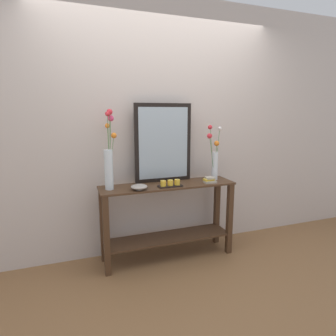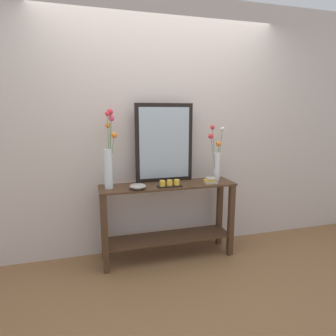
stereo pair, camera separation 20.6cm
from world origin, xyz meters
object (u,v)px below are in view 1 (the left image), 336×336
Objects in this scene: candle_tray at (170,184)px; mirror_leaning at (163,143)px; vase_right at (214,158)px; tall_vase_left at (109,159)px; console_table at (168,213)px; decorative_bowl at (139,187)px; book_stack at (210,180)px.

mirror_leaning is at bearing 87.37° from candle_tray.
vase_right is at bearing -11.58° from mirror_leaning.
vase_right is at bearing 0.12° from tall_vase_left.
mirror_leaning reaches higher than console_table.
mirror_leaning reaches higher than tall_vase_left.
mirror_leaning is at bearing 37.41° from decorative_bowl.
vase_right is 3.70× the size of decorative_bowl.
candle_tray reaches higher than console_table.
vase_right is 0.61m from candle_tray.
tall_vase_left reaches higher than vase_right.
vase_right reaches higher than candle_tray.
book_stack reaches higher than decorative_bowl.
mirror_leaning is at bearing 168.42° from vase_right.
mirror_leaning is 6.34× the size of book_stack.
vase_right is at bearing 13.13° from candle_tray.
mirror_leaning is at bearing 11.09° from tall_vase_left.
console_table is at bearing 17.96° from decorative_bowl.
candle_tray is at bearing -96.13° from console_table.
candle_tray is 0.32m from decorative_bowl.
tall_vase_left is at bearing -179.88° from vase_right.
vase_right is (0.55, -0.11, -0.17)m from mirror_leaning.
decorative_bowl is (-0.32, -0.01, 0.00)m from candle_tray.
tall_vase_left is at bearing 151.08° from decorative_bowl.
tall_vase_left is at bearing 167.42° from candle_tray.
candle_tray is at bearing 2.05° from decorative_bowl.
candle_tray is (-0.01, -0.24, -0.38)m from mirror_leaning.
tall_vase_left is at bearing 173.58° from book_stack.
book_stack is at bearing -6.42° from tall_vase_left.
mirror_leaning is at bearing 89.67° from console_table.
console_table is 0.74m from mirror_leaning.
candle_tray is 1.53× the size of decorative_bowl.
mirror_leaning reaches higher than candle_tray.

